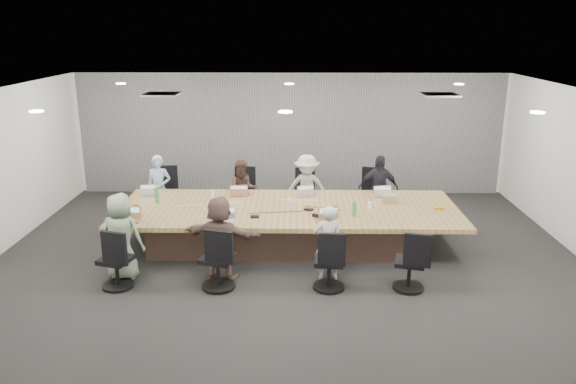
{
  "coord_description": "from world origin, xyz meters",
  "views": [
    {
      "loc": [
        0.14,
        -8.94,
        3.82
      ],
      "look_at": [
        0.0,
        0.4,
        1.05
      ],
      "focal_mm": 35.0,
      "sensor_mm": 36.0,
      "label": 1
    }
  ],
  "objects_px": {
    "chair_3": "(375,198)",
    "laptop_0": "(152,193)",
    "laptop_5": "(224,221)",
    "chair_4": "(116,264)",
    "chair_1": "(245,197)",
    "laptop_6": "(327,222)",
    "chair_7": "(410,266)",
    "laptop_2": "(307,194)",
    "conference_table": "(288,225)",
    "mug_brown": "(135,208)",
    "person_3": "(378,189)",
    "laptop_3": "(382,194)",
    "bottle_clear": "(212,197)",
    "person_6": "(328,243)",
    "person_0": "(159,189)",
    "person_2": "(307,189)",
    "canvas_bag": "(389,199)",
    "bottle_green_right": "(354,209)",
    "person_4": "(121,236)",
    "stapler": "(317,216)",
    "bottle_green_left": "(157,195)",
    "snack_packet": "(439,208)",
    "person_5": "(220,238)",
    "chair_5": "(218,263)",
    "person_1": "(243,191)",
    "laptop_1": "(241,194)",
    "chair_2": "(306,198)",
    "chair_6": "(329,266)",
    "laptop_4": "(131,221)"
  },
  "relations": [
    {
      "from": "chair_1",
      "to": "laptop_6",
      "type": "height_order",
      "value": "chair_1"
    },
    {
      "from": "chair_6",
      "to": "laptop_6",
      "type": "xyz_separation_m",
      "value": [
        0.0,
        0.9,
        0.37
      ]
    },
    {
      "from": "chair_7",
      "to": "laptop_2",
      "type": "distance_m",
      "value": 2.94
    },
    {
      "from": "laptop_0",
      "to": "chair_3",
      "type": "bearing_deg",
      "value": -177.93
    },
    {
      "from": "person_6",
      "to": "bottle_green_right",
      "type": "xyz_separation_m",
      "value": [
        0.48,
        0.89,
        0.26
      ]
    },
    {
      "from": "chair_3",
      "to": "laptop_1",
      "type": "xyz_separation_m",
      "value": [
        -2.7,
        -0.9,
        0.35
      ]
    },
    {
      "from": "laptop_4",
      "to": "laptop_5",
      "type": "distance_m",
      "value": 1.54
    },
    {
      "from": "bottle_green_right",
      "to": "mug_brown",
      "type": "height_order",
      "value": "bottle_green_right"
    },
    {
      "from": "chair_1",
      "to": "person_0",
      "type": "relative_size",
      "value": 0.59
    },
    {
      "from": "laptop_1",
      "to": "chair_1",
      "type": "bearing_deg",
      "value": -95.5
    },
    {
      "from": "chair_3",
      "to": "bottle_clear",
      "type": "distance_m",
      "value": 3.52
    },
    {
      "from": "person_2",
      "to": "person_6",
      "type": "bearing_deg",
      "value": -82.2
    },
    {
      "from": "laptop_1",
      "to": "stapler",
      "type": "distance_m",
      "value": 1.94
    },
    {
      "from": "person_2",
      "to": "bottle_clear",
      "type": "distance_m",
      "value": 2.07
    },
    {
      "from": "conference_table",
      "to": "laptop_4",
      "type": "distance_m",
      "value": 2.71
    },
    {
      "from": "person_4",
      "to": "person_6",
      "type": "relative_size",
      "value": 1.15
    },
    {
      "from": "chair_5",
      "to": "chair_7",
      "type": "xyz_separation_m",
      "value": [
        2.88,
        0.0,
        -0.03
      ]
    },
    {
      "from": "laptop_5",
      "to": "chair_4",
      "type": "bearing_deg",
      "value": -152.89
    },
    {
      "from": "conference_table",
      "to": "mug_brown",
      "type": "distance_m",
      "value": 2.69
    },
    {
      "from": "mug_brown",
      "to": "person_6",
      "type": "bearing_deg",
      "value": -18.6
    },
    {
      "from": "person_6",
      "to": "snack_packet",
      "type": "relative_size",
      "value": 7.41
    },
    {
      "from": "canvas_bag",
      "to": "bottle_clear",
      "type": "bearing_deg",
      "value": -178.38
    },
    {
      "from": "chair_3",
      "to": "stapler",
      "type": "xyz_separation_m",
      "value": [
        -1.3,
        -2.24,
        0.37
      ]
    },
    {
      "from": "canvas_bag",
      "to": "laptop_5",
      "type": "bearing_deg",
      "value": -158.82
    },
    {
      "from": "chair_2",
      "to": "person_1",
      "type": "distance_m",
      "value": 1.35
    },
    {
      "from": "laptop_3",
      "to": "stapler",
      "type": "bearing_deg",
      "value": 37.37
    },
    {
      "from": "chair_2",
      "to": "person_4",
      "type": "height_order",
      "value": "person_4"
    },
    {
      "from": "conference_table",
      "to": "person_3",
      "type": "bearing_deg",
      "value": 37.11
    },
    {
      "from": "laptop_2",
      "to": "bottle_green_left",
      "type": "relative_size",
      "value": 1.15
    },
    {
      "from": "chair_3",
      "to": "laptop_3",
      "type": "xyz_separation_m",
      "value": [
        -0.0,
        -0.9,
        0.35
      ]
    },
    {
      "from": "person_0",
      "to": "person_2",
      "type": "height_order",
      "value": "person_2"
    },
    {
      "from": "person_5",
      "to": "chair_5",
      "type": "bearing_deg",
      "value": 103.18
    },
    {
      "from": "laptop_3",
      "to": "bottle_clear",
      "type": "bearing_deg",
      "value": 1.89
    },
    {
      "from": "bottle_green_left",
      "to": "bottle_green_right",
      "type": "relative_size",
      "value": 1.11
    },
    {
      "from": "person_3",
      "to": "laptop_6",
      "type": "relative_size",
      "value": 4.08
    },
    {
      "from": "person_0",
      "to": "person_2",
      "type": "bearing_deg",
      "value": 3.34
    },
    {
      "from": "laptop_2",
      "to": "stapler",
      "type": "distance_m",
      "value": 1.35
    },
    {
      "from": "chair_2",
      "to": "bottle_clear",
      "type": "xyz_separation_m",
      "value": [
        -1.72,
        -1.48,
        0.47
      ]
    },
    {
      "from": "person_2",
      "to": "laptop_5",
      "type": "distance_m",
      "value": 2.56
    },
    {
      "from": "laptop_0",
      "to": "snack_packet",
      "type": "xyz_separation_m",
      "value": [
        5.27,
        -0.86,
        0.01
      ]
    },
    {
      "from": "bottle_clear",
      "to": "mug_brown",
      "type": "bearing_deg",
      "value": -160.16
    },
    {
      "from": "person_1",
      "to": "laptop_2",
      "type": "relative_size",
      "value": 4.01
    },
    {
      "from": "laptop_4",
      "to": "laptop_6",
      "type": "height_order",
      "value": "same"
    },
    {
      "from": "chair_3",
      "to": "laptop_0",
      "type": "relative_size",
      "value": 2.66
    },
    {
      "from": "person_4",
      "to": "bottle_green_right",
      "type": "height_order",
      "value": "person_4"
    },
    {
      "from": "laptop_1",
      "to": "person_0",
      "type": "bearing_deg",
      "value": -23.46
    },
    {
      "from": "conference_table",
      "to": "laptop_5",
      "type": "height_order",
      "value": "laptop_5"
    },
    {
      "from": "chair_1",
      "to": "snack_packet",
      "type": "height_order",
      "value": "chair_1"
    },
    {
      "from": "chair_3",
      "to": "mug_brown",
      "type": "height_order",
      "value": "mug_brown"
    },
    {
      "from": "person_1",
      "to": "conference_table",
      "type": "bearing_deg",
      "value": -67.02
    }
  ]
}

